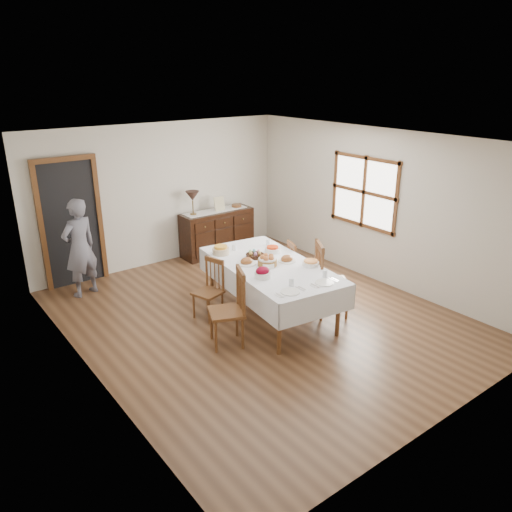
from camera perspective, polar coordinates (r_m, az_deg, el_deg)
ground at (r=7.49m, az=0.47°, el=-7.04°), size 6.00×6.00×0.00m
room_shell at (r=7.13m, az=-2.51°, el=5.69°), size 5.02×6.02×2.65m
dining_table at (r=7.28m, az=1.63°, el=-1.65°), size 1.49×2.50×0.81m
chair_left_near at (r=6.59m, az=-2.94°, el=-5.90°), size 0.58×0.58×1.06m
chair_left_far at (r=7.37m, az=-5.31°, el=-3.71°), size 0.46×0.46×0.89m
chair_right_near at (r=7.43m, az=8.27°, el=-2.61°), size 0.65×0.65×1.13m
chair_right_far at (r=8.10m, az=4.83°, el=-1.37°), size 0.48×0.48×0.90m
sideboard at (r=9.92m, az=-4.46°, el=2.72°), size 1.46×0.53×0.88m
person at (r=8.39m, az=-19.54°, el=1.22°), size 0.62×0.49×1.72m
bread_basket at (r=7.17m, az=1.29°, el=-0.58°), size 0.28×0.28×0.17m
egg_basket at (r=7.50m, az=-0.13°, el=0.12°), size 0.27×0.27×0.11m
ham_platter_a at (r=7.25m, az=-1.09°, el=-0.67°), size 0.30×0.30×0.11m
ham_platter_b at (r=7.35m, az=3.55°, el=-0.37°), size 0.26×0.26×0.11m
beet_bowl at (r=6.76m, az=0.76°, el=-1.93°), size 0.22×0.22×0.15m
carrot_bowl at (r=7.72m, az=1.89°, el=0.76°), size 0.24×0.24×0.09m
pineapple_bowl at (r=7.64m, az=-4.04°, el=0.66°), size 0.26×0.26×0.13m
casserole_dish at (r=7.23m, az=6.28°, el=-0.80°), size 0.24×0.24×0.08m
butter_dish at (r=7.07m, az=1.44°, el=-1.20°), size 0.15×0.11×0.07m
setting_left at (r=6.41m, az=3.93°, el=-3.73°), size 0.44×0.31×0.10m
setting_right at (r=6.73m, az=7.81°, el=-2.69°), size 0.44×0.31×0.10m
glass_far_a at (r=7.81m, az=-2.50°, el=1.00°), size 0.07×0.07×0.09m
glass_far_b at (r=8.03m, az=1.41°, el=1.60°), size 0.07×0.07×0.10m
runner at (r=9.81m, az=-4.68°, el=5.20°), size 1.30×0.35×0.01m
table_lamp at (r=9.48m, az=-7.27°, el=6.75°), size 0.26×0.26×0.46m
picture_frame at (r=9.77m, az=-4.20°, el=5.97°), size 0.22×0.08×0.28m
deco_bowl at (r=10.04m, az=-2.24°, el=5.76°), size 0.20×0.20×0.06m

